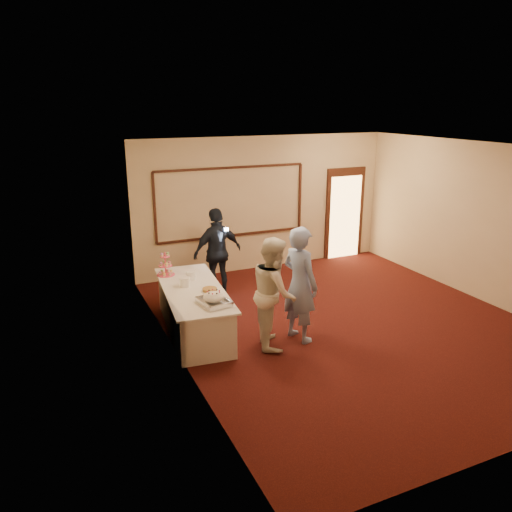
{
  "coord_description": "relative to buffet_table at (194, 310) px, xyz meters",
  "views": [
    {
      "loc": [
        -4.7,
        -6.57,
        3.7
      ],
      "look_at": [
        -1.35,
        0.94,
        1.15
      ],
      "focal_mm": 35.0,
      "sensor_mm": 36.0,
      "label": 1
    }
  ],
  "objects": [
    {
      "name": "floor",
      "position": [
        2.53,
        -0.84,
        -0.39
      ],
      "size": [
        7.0,
        7.0,
        0.0
      ],
      "primitive_type": "plane",
      "color": "black",
      "rests_on": "ground"
    },
    {
      "name": "room_walls",
      "position": [
        2.53,
        -0.84,
        1.64
      ],
      "size": [
        6.04,
        7.04,
        3.02
      ],
      "color": "beige",
      "rests_on": "floor"
    },
    {
      "name": "wall_molding",
      "position": [
        1.73,
        2.63,
        1.21
      ],
      "size": [
        3.45,
        0.04,
        1.55
      ],
      "color": "black",
      "rests_on": "room_walls"
    },
    {
      "name": "doorway",
      "position": [
        4.68,
        2.61,
        0.69
      ],
      "size": [
        1.05,
        0.07,
        2.2
      ],
      "color": "black",
      "rests_on": "floor"
    },
    {
      "name": "buffet_table",
      "position": [
        0.0,
        0.0,
        0.0
      ],
      "size": [
        1.2,
        2.53,
        0.77
      ],
      "color": "white",
      "rests_on": "floor"
    },
    {
      "name": "pavlova_tray",
      "position": [
        0.09,
        -0.77,
        0.47
      ],
      "size": [
        0.46,
        0.58,
        0.2
      ],
      "color": "#ACAFB3",
      "rests_on": "buffet_table"
    },
    {
      "name": "cupcake_stand",
      "position": [
        -0.24,
        0.83,
        0.55
      ],
      "size": [
        0.31,
        0.31,
        0.46
      ],
      "color": "#EF4B6F",
      "rests_on": "buffet_table"
    },
    {
      "name": "plate_stack_a",
      "position": [
        -0.09,
        0.14,
        0.46
      ],
      "size": [
        0.19,
        0.19,
        0.16
      ],
      "color": "white",
      "rests_on": "buffet_table"
    },
    {
      "name": "plate_stack_b",
      "position": [
        0.1,
        0.44,
        0.45
      ],
      "size": [
        0.17,
        0.17,
        0.14
      ],
      "color": "white",
      "rests_on": "buffet_table"
    },
    {
      "name": "tart",
      "position": [
        0.21,
        -0.25,
        0.41
      ],
      "size": [
        0.27,
        0.27,
        0.06
      ],
      "color": "white",
      "rests_on": "buffet_table"
    },
    {
      "name": "man",
      "position": [
        1.47,
        -0.95,
        0.55
      ],
      "size": [
        0.62,
        0.78,
        1.88
      ],
      "primitive_type": "imported",
      "rotation": [
        0.0,
        0.0,
        1.85
      ],
      "color": "#91ACE4",
      "rests_on": "floor"
    },
    {
      "name": "woman",
      "position": [
        1.02,
        -0.94,
        0.49
      ],
      "size": [
        0.9,
        1.02,
        1.75
      ],
      "primitive_type": "imported",
      "rotation": [
        0.0,
        0.0,
        1.25
      ],
      "color": "silver",
      "rests_on": "floor"
    },
    {
      "name": "guest",
      "position": [
        0.96,
        1.45,
        0.49
      ],
      "size": [
        1.08,
        0.59,
        1.75
      ],
      "primitive_type": "imported",
      "rotation": [
        0.0,
        0.0,
        3.3
      ],
      "color": "black",
      "rests_on": "floor"
    },
    {
      "name": "camera_flash",
      "position": [
        1.1,
        1.32,
        0.96
      ],
      "size": [
        0.08,
        0.06,
        0.05
      ],
      "primitive_type": "cube",
      "rotation": [
        0.0,
        0.0,
        -0.25
      ],
      "color": "white",
      "rests_on": "guest"
    }
  ]
}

